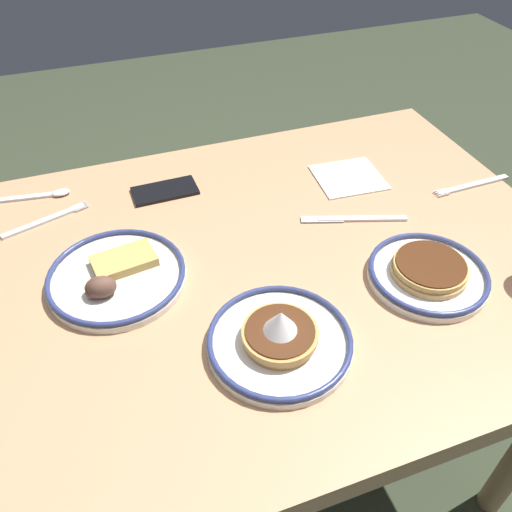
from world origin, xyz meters
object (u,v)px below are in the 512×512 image
cell_phone (165,191)px  paper_napkin (348,177)px  plate_far_companion (280,339)px  plate_near_main (116,276)px  plate_center_pancakes (428,273)px  fork_far (46,220)px  fork_near (471,185)px  butter_knife (354,219)px  tea_spoon (37,196)px

cell_phone → paper_napkin: bearing=166.9°
plate_far_companion → plate_near_main: bearing=-46.3°
plate_center_pancakes → fork_far: (0.66, -0.42, -0.01)m
plate_far_companion → fork_near: size_ratio=1.21×
plate_near_main → fork_far: plate_near_main is taller
butter_knife → fork_near: bearing=-176.4°
plate_center_pancakes → butter_knife: size_ratio=1.02×
plate_center_pancakes → tea_spoon: (0.67, -0.51, -0.01)m
fork_far → butter_knife: (-0.61, 0.21, -0.00)m
plate_center_pancakes → fork_near: (-0.27, -0.22, -0.01)m
plate_far_companion → fork_far: plate_far_companion is taller
plate_far_companion → paper_napkin: size_ratio=1.60×
cell_phone → butter_knife: (-0.35, 0.23, -0.00)m
plate_near_main → tea_spoon: 0.35m
cell_phone → fork_near: (-0.66, 0.21, -0.00)m
fork_near → plate_near_main: bearing=2.7°
plate_center_pancakes → fork_far: plate_center_pancakes is taller
plate_near_main → plate_far_companion: (-0.23, 0.24, 0.00)m
paper_napkin → tea_spoon: (0.69, -0.17, 0.00)m
butter_knife → plate_near_main: bearing=2.1°
plate_center_pancakes → fork_far: bearing=-32.5°
plate_near_main → fork_far: (0.11, -0.23, -0.01)m
cell_phone → fork_far: cell_phone is taller
plate_near_main → tea_spoon: bearing=-69.1°
tea_spoon → paper_napkin: bearing=166.5°
plate_near_main → tea_spoon: plate_near_main is taller
fork_far → tea_spoon: (0.01, -0.10, 0.00)m
cell_phone → paper_napkin: cell_phone is taller
fork_near → butter_knife: (0.31, 0.02, -0.00)m
cell_phone → fork_near: bearing=161.2°
fork_near → butter_knife: same height
plate_near_main → paper_napkin: plate_near_main is taller
fork_far → plate_far_companion: bearing=125.9°
butter_knife → tea_spoon: tea_spoon is taller
butter_knife → plate_center_pancakes: bearing=102.4°
cell_phone → paper_napkin: (-0.42, 0.09, -0.00)m
cell_phone → fork_near: 0.70m
cell_phone → butter_knife: bearing=145.5°
plate_center_pancakes → plate_near_main: bearing=-18.9°
plate_center_pancakes → paper_napkin: bearing=-92.9°
paper_napkin → tea_spoon: bearing=-13.5°
plate_near_main → tea_spoon: size_ratio=1.30×
plate_near_main → paper_napkin: (-0.56, -0.16, -0.01)m
plate_center_pancakes → fork_near: 0.35m
fork_far → paper_napkin: bearing=174.1°
fork_far → tea_spoon: size_ratio=0.92×
plate_near_main → fork_near: 0.81m
tea_spoon → plate_far_companion: bearing=122.0°
tea_spoon → fork_near: bearing=162.8°
fork_far → plate_center_pancakes: bearing=147.5°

